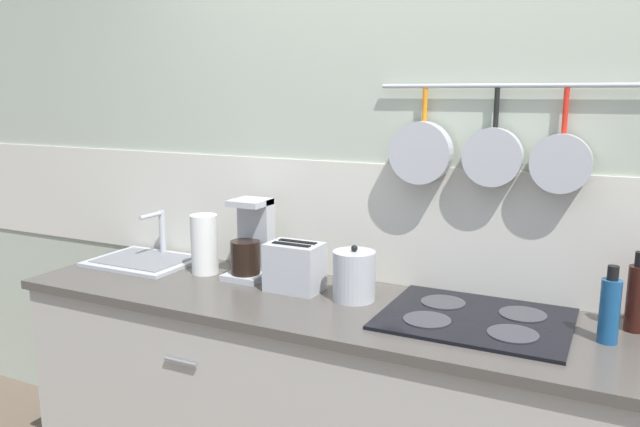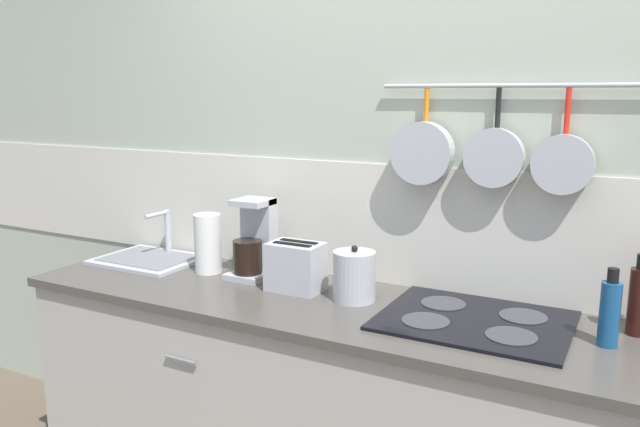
{
  "view_description": "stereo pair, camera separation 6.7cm",
  "coord_description": "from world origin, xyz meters",
  "px_view_note": "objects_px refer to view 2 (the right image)",
  "views": [
    {
      "loc": [
        0.6,
        -1.94,
        1.67
      ],
      "look_at": [
        -0.37,
        0.0,
        1.25
      ],
      "focal_mm": 35.0,
      "sensor_mm": 36.0,
      "label": 1
    },
    {
      "loc": [
        0.66,
        -1.91,
        1.67
      ],
      "look_at": [
        -0.37,
        0.0,
        1.25
      ],
      "focal_mm": 35.0,
      "sensor_mm": 36.0,
      "label": 2
    }
  ],
  "objects_px": {
    "paper_towel_roll": "(208,243)",
    "kettle": "(354,276)",
    "toaster": "(296,267)",
    "bottle_sesame_oil": "(639,300)",
    "bottle_cooking_wine": "(610,312)",
    "coffee_maker": "(254,244)"
  },
  "relations": [
    {
      "from": "kettle",
      "to": "bottle_sesame_oil",
      "type": "relative_size",
      "value": 0.8
    },
    {
      "from": "bottle_cooking_wine",
      "to": "toaster",
      "type": "bearing_deg",
      "value": 178.8
    },
    {
      "from": "toaster",
      "to": "kettle",
      "type": "height_order",
      "value": "kettle"
    },
    {
      "from": "toaster",
      "to": "bottle_cooking_wine",
      "type": "distance_m",
      "value": 1.1
    },
    {
      "from": "paper_towel_roll",
      "to": "kettle",
      "type": "height_order",
      "value": "paper_towel_roll"
    },
    {
      "from": "bottle_cooking_wine",
      "to": "bottle_sesame_oil",
      "type": "relative_size",
      "value": 0.93
    },
    {
      "from": "coffee_maker",
      "to": "toaster",
      "type": "bearing_deg",
      "value": -19.27
    },
    {
      "from": "bottle_sesame_oil",
      "to": "bottle_cooking_wine",
      "type": "bearing_deg",
      "value": -117.49
    },
    {
      "from": "toaster",
      "to": "bottle_cooking_wine",
      "type": "bearing_deg",
      "value": -1.2
    },
    {
      "from": "kettle",
      "to": "bottle_sesame_oil",
      "type": "xyz_separation_m",
      "value": [
        0.92,
        0.12,
        0.02
      ]
    },
    {
      "from": "bottle_sesame_oil",
      "to": "paper_towel_roll",
      "type": "bearing_deg",
      "value": -177.1
    },
    {
      "from": "toaster",
      "to": "bottle_sesame_oil",
      "type": "bearing_deg",
      "value": 5.8
    },
    {
      "from": "paper_towel_roll",
      "to": "toaster",
      "type": "relative_size",
      "value": 1.12
    },
    {
      "from": "bottle_sesame_oil",
      "to": "coffee_maker",
      "type": "bearing_deg",
      "value": -178.71
    },
    {
      "from": "toaster",
      "to": "bottle_sesame_oil",
      "type": "distance_m",
      "value": 1.18
    },
    {
      "from": "paper_towel_roll",
      "to": "kettle",
      "type": "bearing_deg",
      "value": -3.06
    },
    {
      "from": "paper_towel_roll",
      "to": "kettle",
      "type": "xyz_separation_m",
      "value": [
        0.7,
        -0.04,
        -0.03
      ]
    },
    {
      "from": "paper_towel_roll",
      "to": "bottle_cooking_wine",
      "type": "height_order",
      "value": "paper_towel_roll"
    },
    {
      "from": "toaster",
      "to": "bottle_cooking_wine",
      "type": "xyz_separation_m",
      "value": [
        1.1,
        -0.02,
        0.01
      ]
    },
    {
      "from": "paper_towel_roll",
      "to": "coffee_maker",
      "type": "bearing_deg",
      "value": 13.98
    },
    {
      "from": "kettle",
      "to": "bottle_sesame_oil",
      "type": "bearing_deg",
      "value": 7.36
    },
    {
      "from": "coffee_maker",
      "to": "toaster",
      "type": "xyz_separation_m",
      "value": [
        0.25,
        -0.09,
        -0.04
      ]
    }
  ]
}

